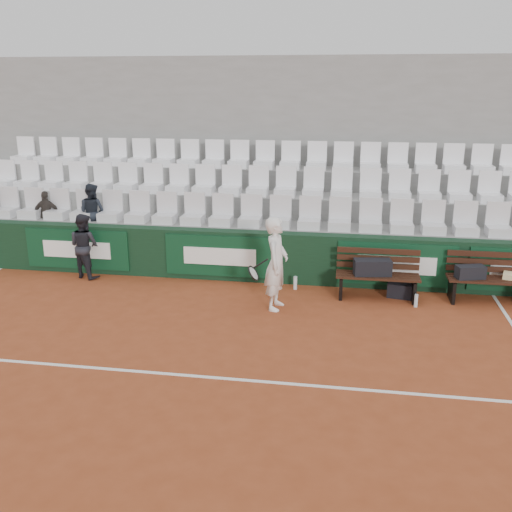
{
  "coord_description": "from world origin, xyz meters",
  "views": [
    {
      "loc": [
        2.23,
        -6.66,
        3.8
      ],
      "look_at": [
        0.76,
        2.4,
        1.0
      ],
      "focal_mm": 40.0,
      "sensor_mm": 36.0,
      "label": 1
    }
  ],
  "objects_px": {
    "bench_left": "(377,287)",
    "water_bottle_far": "(416,301)",
    "bench_right": "(490,290)",
    "sports_bag_right": "(470,272)",
    "sports_bag_left": "(372,267)",
    "spectator_b": "(45,194)",
    "spectator_c": "(91,191)",
    "water_bottle_near": "(295,283)",
    "tennis_player": "(276,264)",
    "ball_kid": "(84,246)",
    "sports_bag_ground": "(400,290)"
  },
  "relations": [
    {
      "from": "sports_bag_right",
      "to": "water_bottle_far",
      "type": "xyz_separation_m",
      "value": [
        -0.95,
        -0.4,
        -0.45
      ]
    },
    {
      "from": "sports_bag_ground",
      "to": "tennis_player",
      "type": "relative_size",
      "value": 0.27
    },
    {
      "from": "bench_right",
      "to": "sports_bag_right",
      "type": "relative_size",
      "value": 2.99
    },
    {
      "from": "ball_kid",
      "to": "spectator_b",
      "type": "height_order",
      "value": "spectator_b"
    },
    {
      "from": "bench_right",
      "to": "sports_bag_ground",
      "type": "xyz_separation_m",
      "value": [
        -1.56,
        0.01,
        -0.09
      ]
    },
    {
      "from": "sports_bag_left",
      "to": "tennis_player",
      "type": "xyz_separation_m",
      "value": [
        -1.67,
        -0.76,
        0.22
      ]
    },
    {
      "from": "water_bottle_near",
      "to": "ball_kid",
      "type": "bearing_deg",
      "value": 179.39
    },
    {
      "from": "sports_bag_left",
      "to": "sports_bag_ground",
      "type": "relative_size",
      "value": 1.51
    },
    {
      "from": "water_bottle_near",
      "to": "spectator_c",
      "type": "xyz_separation_m",
      "value": [
        -4.44,
        0.9,
        1.48
      ]
    },
    {
      "from": "bench_left",
      "to": "sports_bag_ground",
      "type": "distance_m",
      "value": 0.45
    },
    {
      "from": "bench_left",
      "to": "spectator_b",
      "type": "distance_m",
      "value": 7.22
    },
    {
      "from": "water_bottle_near",
      "to": "sports_bag_right",
      "type": "bearing_deg",
      "value": -2.72
    },
    {
      "from": "spectator_c",
      "to": "water_bottle_far",
      "type": "bearing_deg",
      "value": -178.48
    },
    {
      "from": "bench_right",
      "to": "ball_kid",
      "type": "height_order",
      "value": "ball_kid"
    },
    {
      "from": "bench_left",
      "to": "water_bottle_near",
      "type": "relative_size",
      "value": 5.83
    },
    {
      "from": "bench_right",
      "to": "water_bottle_far",
      "type": "xyz_separation_m",
      "value": [
        -1.32,
        -0.44,
        -0.11
      ]
    },
    {
      "from": "spectator_b",
      "to": "water_bottle_near",
      "type": "bearing_deg",
      "value": 157.56
    },
    {
      "from": "bench_right",
      "to": "spectator_b",
      "type": "height_order",
      "value": "spectator_b"
    },
    {
      "from": "sports_bag_left",
      "to": "bench_left",
      "type": "bearing_deg",
      "value": 2.64
    },
    {
      "from": "bench_right",
      "to": "sports_bag_left",
      "type": "relative_size",
      "value": 2.25
    },
    {
      "from": "ball_kid",
      "to": "spectator_b",
      "type": "relative_size",
      "value": 1.28
    },
    {
      "from": "sports_bag_right",
      "to": "water_bottle_far",
      "type": "distance_m",
      "value": 1.12
    },
    {
      "from": "bench_left",
      "to": "spectator_b",
      "type": "xyz_separation_m",
      "value": [
        -7.01,
        1.13,
        1.29
      ]
    },
    {
      "from": "bench_left",
      "to": "tennis_player",
      "type": "xyz_separation_m",
      "value": [
        -1.77,
        -0.77,
        0.59
      ]
    },
    {
      "from": "sports_bag_ground",
      "to": "ball_kid",
      "type": "xyz_separation_m",
      "value": [
        -6.21,
        0.15,
        0.52
      ]
    },
    {
      "from": "spectator_c",
      "to": "tennis_player",
      "type": "bearing_deg",
      "value": 169.59
    },
    {
      "from": "sports_bag_right",
      "to": "tennis_player",
      "type": "height_order",
      "value": "tennis_player"
    },
    {
      "from": "bench_right",
      "to": "tennis_player",
      "type": "distance_m",
      "value": 3.9
    },
    {
      "from": "bench_left",
      "to": "water_bottle_far",
      "type": "height_order",
      "value": "bench_left"
    },
    {
      "from": "water_bottle_near",
      "to": "tennis_player",
      "type": "distance_m",
      "value": 1.23
    },
    {
      "from": "bench_left",
      "to": "water_bottle_near",
      "type": "xyz_separation_m",
      "value": [
        -1.52,
        0.23,
        -0.1
      ]
    },
    {
      "from": "ball_kid",
      "to": "sports_bag_ground",
      "type": "bearing_deg",
      "value": -160.08
    },
    {
      "from": "sports_bag_ground",
      "to": "spectator_c",
      "type": "distance_m",
      "value": 6.63
    },
    {
      "from": "water_bottle_far",
      "to": "spectator_c",
      "type": "distance_m",
      "value": 6.95
    },
    {
      "from": "sports_bag_ground",
      "to": "water_bottle_near",
      "type": "height_order",
      "value": "sports_bag_ground"
    },
    {
      "from": "bench_right",
      "to": "sports_bag_right",
      "type": "height_order",
      "value": "sports_bag_right"
    },
    {
      "from": "bench_left",
      "to": "water_bottle_near",
      "type": "bearing_deg",
      "value": 171.49
    },
    {
      "from": "spectator_b",
      "to": "water_bottle_far",
      "type": "bearing_deg",
      "value": 156.15
    },
    {
      "from": "bench_right",
      "to": "sports_bag_right",
      "type": "bearing_deg",
      "value": -174.23
    },
    {
      "from": "bench_right",
      "to": "water_bottle_near",
      "type": "relative_size",
      "value": 5.83
    },
    {
      "from": "tennis_player",
      "to": "sports_bag_ground",
      "type": "bearing_deg",
      "value": 22.1
    },
    {
      "from": "sports_bag_left",
      "to": "water_bottle_near",
      "type": "height_order",
      "value": "sports_bag_left"
    },
    {
      "from": "tennis_player",
      "to": "spectator_c",
      "type": "relative_size",
      "value": 1.34
    },
    {
      "from": "tennis_player",
      "to": "bench_left",
      "type": "bearing_deg",
      "value": 23.42
    },
    {
      "from": "sports_bag_left",
      "to": "water_bottle_far",
      "type": "xyz_separation_m",
      "value": [
        0.77,
        -0.32,
        -0.48
      ]
    },
    {
      "from": "spectator_c",
      "to": "spectator_b",
      "type": "bearing_deg",
      "value": 13.9
    },
    {
      "from": "tennis_player",
      "to": "spectator_c",
      "type": "height_order",
      "value": "spectator_c"
    },
    {
      "from": "sports_bag_ground",
      "to": "ball_kid",
      "type": "relative_size",
      "value": 0.34
    },
    {
      "from": "ball_kid",
      "to": "spectator_b",
      "type": "distance_m",
      "value": 1.72
    },
    {
      "from": "spectator_c",
      "to": "sports_bag_right",
      "type": "bearing_deg",
      "value": -174.0
    }
  ]
}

